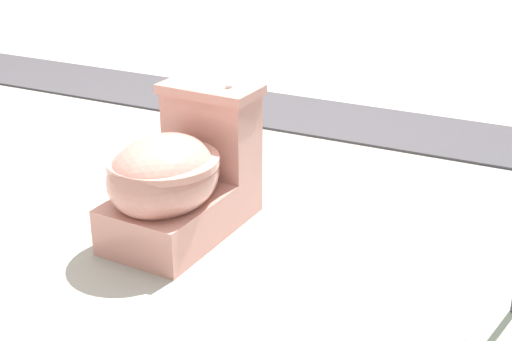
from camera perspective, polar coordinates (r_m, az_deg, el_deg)
ground_plane at (r=2.85m, az=-8.26°, el=-2.89°), size 14.00×14.00×0.00m
gravel_strip at (r=3.73m, az=9.31°, el=3.58°), size 0.56×8.00×0.01m
toilet at (r=2.56m, az=-6.09°, el=-0.49°), size 0.65×0.41×0.52m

